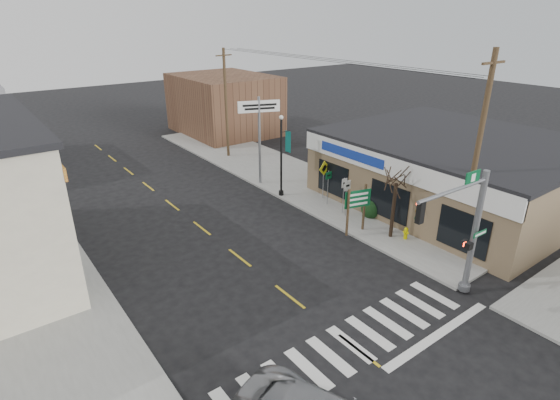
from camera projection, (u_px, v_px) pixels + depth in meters
ground at (359, 350)px, 15.52m from camera, size 140.00×140.00×0.00m
sidewalk_right at (313, 187)px, 30.03m from camera, size 6.00×38.00×0.13m
sidewalk_left at (16, 272)px, 20.13m from camera, size 6.00×38.00×0.13m
center_line at (240, 258)px, 21.42m from camera, size 0.12×56.00×0.01m
crosswalk at (351, 344)px, 15.82m from camera, size 11.00×2.20×0.01m
thrift_store at (454, 171)px, 27.13m from camera, size 12.00×14.00×4.00m
bldg_distant_right at (224, 104)px, 43.14m from camera, size 8.00×10.00×5.60m
traffic_signal_pole at (468, 224)px, 17.06m from camera, size 4.39×0.37×5.56m
guide_sign at (357, 203)px, 22.93m from camera, size 1.52×0.13×2.65m
fire_hydrant at (406, 233)px, 22.81m from camera, size 0.21×0.21×0.66m
ped_crossing_sign at (324, 172)px, 27.41m from camera, size 0.97×0.07×2.49m
lamp_post at (282, 150)px, 27.36m from camera, size 0.68×0.53×5.24m
dance_center_sign at (259, 118)px, 28.84m from camera, size 2.80×0.18×5.96m
bare_tree at (397, 173)px, 21.82m from camera, size 2.26×2.26×4.52m
shrub_front at (474, 238)px, 22.14m from camera, size 1.13×1.13×0.85m
shrub_back at (371, 209)px, 25.40m from camera, size 1.19×1.19×0.89m
utility_pole_near at (477, 155)px, 19.99m from camera, size 1.67×0.25×9.63m
utility_pole_far at (226, 103)px, 34.75m from camera, size 1.49×0.22×8.54m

